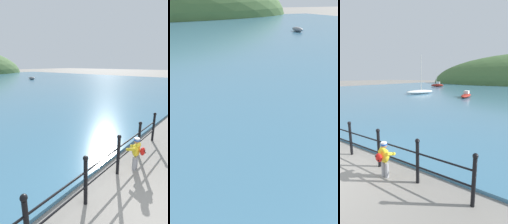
# 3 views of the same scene
# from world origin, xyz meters

# --- Properties ---
(iron_railing) EXTENTS (7.42, 0.12, 1.21)m
(iron_railing) POSITION_xyz_m (0.20, 1.50, 0.64)
(iron_railing) COLOR black
(iron_railing) RESTS_ON ground
(child_in_coat) EXTENTS (0.38, 0.53, 1.00)m
(child_in_coat) POSITION_xyz_m (1.49, 1.20, 0.61)
(child_in_coat) COLOR #99999E
(child_in_coat) RESTS_ON ground
(boat_mid_harbor) EXTENTS (0.90, 2.28, 0.50)m
(boat_mid_harbor) POSITION_xyz_m (17.74, 30.29, 0.35)
(boat_mid_harbor) COLOR gray
(boat_mid_harbor) RESTS_ON water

